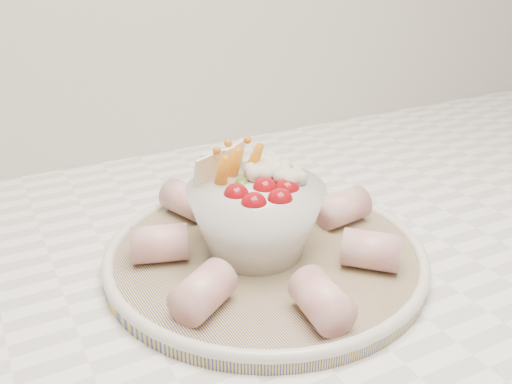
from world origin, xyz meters
TOP-DOWN VIEW (x-y plane):
  - serving_platter at (-0.03, 1.39)m, footprint 0.34×0.34m
  - veggie_bowl at (-0.04, 1.40)m, footprint 0.14×0.14m
  - cured_meat_rolls at (-0.03, 1.39)m, footprint 0.27×0.30m

SIDE VIEW (x-z plane):
  - serving_platter at x=-0.03m, z-range 0.92..0.94m
  - cured_meat_rolls at x=-0.03m, z-range 0.94..0.97m
  - veggie_bowl at x=-0.04m, z-range 0.92..1.03m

